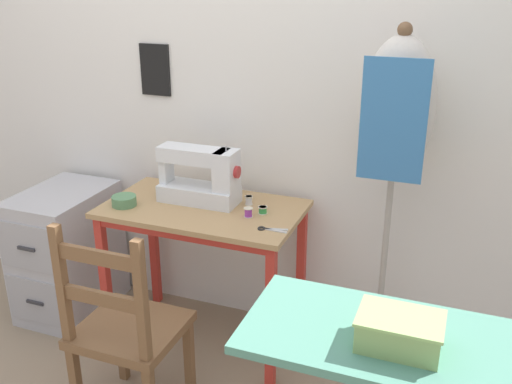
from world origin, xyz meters
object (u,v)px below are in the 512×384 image
object	(u,v)px
thread_spool_far_edge	(263,210)
ironing_board	(490,373)
fabric_bowl	(124,200)
storage_box	(399,331)
thread_spool_near_machine	(249,200)
thread_spool_mid_table	(248,212)
sewing_machine	(203,177)
dress_form	(396,131)
wooden_chair	(126,331)
filing_cabinet	(67,252)
scissors	(268,229)

from	to	relation	value
thread_spool_far_edge	ironing_board	xyz separation A→B (m)	(0.94, -0.97, 0.10)
fabric_bowl	storage_box	xyz separation A→B (m)	(1.36, -0.87, 0.18)
thread_spool_near_machine	thread_spool_mid_table	distance (m)	0.14
sewing_machine	thread_spool_far_edge	size ratio (longest dim) A/B	8.91
sewing_machine	dress_form	distance (m)	0.90
thread_spool_near_machine	ironing_board	bearing A→B (deg)	-45.28
wooden_chair	filing_cabinet	xyz separation A→B (m)	(-0.76, 0.60, -0.08)
thread_spool_mid_table	storage_box	bearing A→B (deg)	-50.95
scissors	thread_spool_mid_table	xyz separation A→B (m)	(-0.13, 0.10, 0.02)
dress_form	ironing_board	world-z (taller)	dress_form
thread_spool_far_edge	thread_spool_mid_table	bearing A→B (deg)	-128.40
wooden_chair	dress_form	bearing A→B (deg)	39.89
scissors	filing_cabinet	bearing A→B (deg)	173.73
sewing_machine	thread_spool_far_edge	world-z (taller)	sewing_machine
thread_spool_mid_table	storage_box	world-z (taller)	storage_box
thread_spool_near_machine	thread_spool_mid_table	world-z (taller)	same
wooden_chair	filing_cabinet	world-z (taller)	wooden_chair
ironing_board	storage_box	distance (m)	0.24
thread_spool_far_edge	filing_cabinet	size ratio (longest dim) A/B	0.06
dress_form	sewing_machine	bearing A→B (deg)	-174.11
scissors	ironing_board	xyz separation A→B (m)	(0.86, -0.82, 0.12)
scissors	wooden_chair	bearing A→B (deg)	-132.13
ironing_board	storage_box	xyz separation A→B (m)	(-0.22, -0.04, 0.09)
scissors	fabric_bowl	bearing A→B (deg)	179.01
thread_spool_far_edge	dress_form	bearing A→B (deg)	11.95
ironing_board	sewing_machine	bearing A→B (deg)	141.36
filing_cabinet	scissors	bearing A→B (deg)	-6.27
sewing_machine	thread_spool_mid_table	size ratio (longest dim) A/B	9.13
storage_box	filing_cabinet	bearing A→B (deg)	151.73
filing_cabinet	ironing_board	world-z (taller)	ironing_board
thread_spool_far_edge	sewing_machine	bearing A→B (deg)	175.11
sewing_machine	wooden_chair	size ratio (longest dim) A/B	0.43
thread_spool_mid_table	thread_spool_far_edge	xyz separation A→B (m)	(0.05, 0.06, -0.00)
dress_form	thread_spool_far_edge	bearing A→B (deg)	-168.05
thread_spool_far_edge	wooden_chair	world-z (taller)	wooden_chair
thread_spool_near_machine	ironing_board	distance (m)	1.48
ironing_board	storage_box	size ratio (longest dim) A/B	5.97
scissors	sewing_machine	bearing A→B (deg)	155.06
thread_spool_mid_table	thread_spool_far_edge	distance (m)	0.08
thread_spool_near_machine	scissors	bearing A→B (deg)	-52.36
dress_form	thread_spool_near_machine	bearing A→B (deg)	-176.48
fabric_bowl	thread_spool_near_machine	xyz separation A→B (m)	(0.54, 0.22, -0.00)
fabric_bowl	thread_spool_near_machine	bearing A→B (deg)	21.99
thread_spool_far_edge	storage_box	bearing A→B (deg)	-54.34
dress_form	storage_box	world-z (taller)	dress_form
storage_box	thread_spool_mid_table	bearing A→B (deg)	129.05
wooden_chair	filing_cabinet	size ratio (longest dim) A/B	1.32
fabric_bowl	thread_spool_far_edge	distance (m)	0.65
thread_spool_far_edge	filing_cabinet	xyz separation A→B (m)	(-1.11, -0.02, -0.40)
thread_spool_mid_table	ironing_board	xyz separation A→B (m)	(0.99, -0.91, 0.10)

